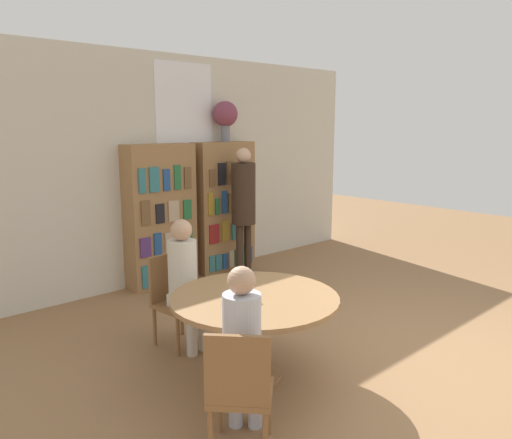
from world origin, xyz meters
TOP-DOWN VIEW (x-y plane):
  - ground_plane at (0.00, 0.00)m, footprint 16.00×16.00m
  - wall_back at (0.00, 3.76)m, footprint 6.40×0.07m
  - bookshelf_left at (-0.53, 3.57)m, footprint 0.93×0.34m
  - bookshelf_right at (0.53, 3.57)m, footprint 0.93×0.34m
  - flower_vase at (0.58, 3.57)m, footprint 0.35×0.35m
  - reading_table at (-1.30, 0.90)m, footprint 1.38×1.38m
  - chair_near_camera at (-2.06, 0.21)m, footprint 0.57×0.57m
  - chair_left_side at (-1.42, 1.93)m, footprint 0.44×0.44m
  - seated_reader_left at (-1.40, 1.75)m, footprint 0.30×0.39m
  - seated_reader_right at (-1.93, 0.33)m, footprint 0.40×0.40m
  - librarian_standing at (0.46, 3.07)m, footprint 0.33×0.60m
  - open_book_on_table at (-1.49, 0.83)m, footprint 0.24×0.18m

SIDE VIEW (x-z plane):
  - ground_plane at x=0.00m, z-range 0.00..0.00m
  - chair_near_camera at x=-2.06m, z-range 0.04..0.92m
  - chair_left_side at x=-1.42m, z-range 0.04..0.92m
  - reading_table at x=-1.30m, z-range 0.26..0.97m
  - seated_reader_right at x=-1.93m, z-range 0.07..1.30m
  - seated_reader_left at x=-1.40m, z-range 0.09..1.32m
  - open_book_on_table at x=-1.49m, z-range 0.71..0.74m
  - bookshelf_left at x=-0.53m, z-range 0.00..1.84m
  - bookshelf_right at x=0.53m, z-range 0.00..1.85m
  - librarian_standing at x=0.46m, z-range 0.21..2.00m
  - wall_back at x=0.00m, z-range 0.01..3.01m
  - flower_vase at x=0.58m, z-range 1.93..2.49m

